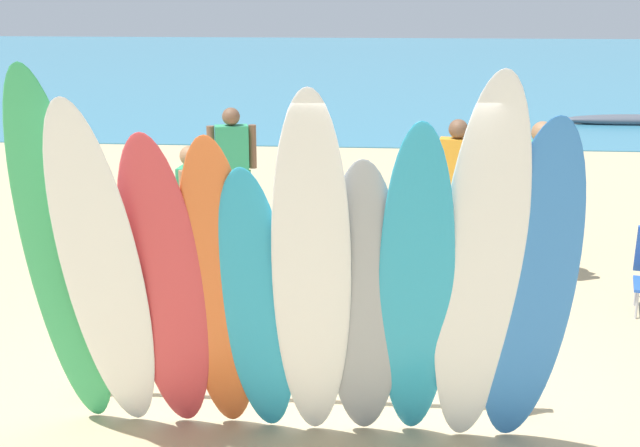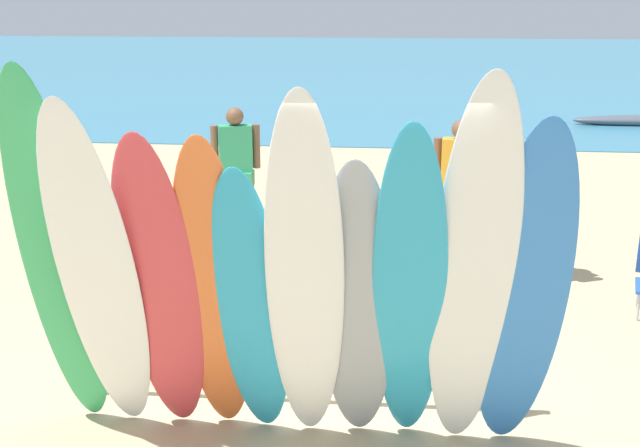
{
  "view_description": "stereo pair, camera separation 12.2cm",
  "coord_description": "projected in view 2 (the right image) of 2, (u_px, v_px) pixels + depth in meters",
  "views": [
    {
      "loc": [
        0.63,
        -5.76,
        3.1
      ],
      "look_at": [
        0.0,
        1.88,
        0.94
      ],
      "focal_mm": 46.71,
      "sensor_mm": 36.0,
      "label": 1
    },
    {
      "loc": [
        0.76,
        -5.75,
        3.1
      ],
      "look_at": [
        0.0,
        1.88,
        0.94
      ],
      "focal_mm": 46.71,
      "sensor_mm": 36.0,
      "label": 2
    }
  ],
  "objects": [
    {
      "name": "ground",
      "position": [
        370.0,
        125.0,
        19.83
      ],
      "size": [
        60.0,
        60.0,
        0.0
      ],
      "primitive_type": "plane",
      "color": "tan"
    },
    {
      "name": "ocean_water",
      "position": [
        386.0,
        64.0,
        36.05
      ],
      "size": [
        60.0,
        40.0,
        0.02
      ],
      "primitive_type": "cube",
      "color": "teal",
      "rests_on": "ground"
    },
    {
      "name": "surfboard_rack",
      "position": [
        295.0,
        346.0,
        6.28
      ],
      "size": [
        3.46,
        0.07,
        0.63
      ],
      "color": "brown",
      "rests_on": "ground"
    },
    {
      "name": "surfboard_green_0",
      "position": [
        58.0,
        261.0,
        5.54
      ],
      "size": [
        0.52,
        0.89,
        2.71
      ],
      "primitive_type": "ellipsoid",
      "rotation": [
        0.3,
        0.0,
        0.01
      ],
      "color": "#38B266",
      "rests_on": "ground"
    },
    {
      "name": "surfboard_white_1",
      "position": [
        99.0,
        280.0,
        5.44
      ],
      "size": [
        0.54,
        1.03,
        2.54
      ],
      "primitive_type": "ellipsoid",
      "rotation": [
        0.37,
        0.0,
        -0.0
      ],
      "color": "white",
      "rests_on": "ground"
    },
    {
      "name": "surfboard_red_2",
      "position": [
        160.0,
        292.0,
        5.54
      ],
      "size": [
        0.54,
        0.85,
        2.31
      ],
      "primitive_type": "ellipsoid",
      "rotation": [
        0.32,
        0.0,
        -0.0
      ],
      "color": "#D13D42",
      "rests_on": "ground"
    },
    {
      "name": "surfboard_orange_3",
      "position": [
        214.0,
        294.0,
        5.54
      ],
      "size": [
        0.54,
        0.85,
        2.3
      ],
      "primitive_type": "ellipsoid",
      "rotation": [
        0.32,
        0.0,
        0.04
      ],
      "color": "orange",
      "rests_on": "ground"
    },
    {
      "name": "surfboard_teal_4",
      "position": [
        251.0,
        309.0,
        5.54
      ],
      "size": [
        0.55,
        0.8,
        2.1
      ],
      "primitive_type": "ellipsoid",
      "rotation": [
        0.32,
        0.0,
        -0.09
      ],
      "color": "#289EC6",
      "rests_on": "ground"
    },
    {
      "name": "surfboard_white_5",
      "position": [
        305.0,
        282.0,
        5.3
      ],
      "size": [
        0.55,
        1.02,
        2.61
      ],
      "primitive_type": "ellipsoid",
      "rotation": [
        0.34,
        0.0,
        0.05
      ],
      "color": "white",
      "rests_on": "ground"
    },
    {
      "name": "surfboard_grey_6",
      "position": [
        357.0,
        308.0,
        5.46
      ],
      "size": [
        0.52,
        0.78,
        2.16
      ],
      "primitive_type": "ellipsoid",
      "rotation": [
        0.32,
        0.0,
        -0.01
      ],
      "color": "#999EA3",
      "rests_on": "ground"
    },
    {
      "name": "surfboard_teal_7",
      "position": [
        409.0,
        296.0,
        5.33
      ],
      "size": [
        0.51,
        0.99,
        2.42
      ],
      "primitive_type": "ellipsoid",
      "rotation": [
        0.36,
        0.0,
        -0.03
      ],
      "color": "#289EC6",
      "rests_on": "ground"
    },
    {
      "name": "surfboard_white_8",
      "position": [
        473.0,
        278.0,
        5.22
      ],
      "size": [
        0.6,
        0.95,
        2.7
      ],
      "primitive_type": "ellipsoid",
      "rotation": [
        0.31,
        0.0,
        0.07
      ],
      "color": "white",
      "rests_on": "ground"
    },
    {
      "name": "surfboard_blue_9",
      "position": [
        524.0,
        296.0,
        5.31
      ],
      "size": [
        0.65,
        0.84,
        2.43
      ],
      "primitive_type": "ellipsoid",
      "rotation": [
        0.3,
        0.0,
        0.09
      ],
      "color": "#337AD1",
      "rests_on": "ground"
    },
    {
      "name": "beachgoer_strolling",
      "position": [
        459.0,
        179.0,
        9.8
      ],
      "size": [
        0.62,
        0.27,
        1.65
      ],
      "rotation": [
        0.0,
        0.0,
        3.0
      ],
      "color": "brown",
      "rests_on": "ground"
    },
    {
      "name": "beachgoer_by_water",
      "position": [
        541.0,
        190.0,
        9.02
      ],
      "size": [
        0.49,
        0.51,
        1.75
      ],
      "rotation": [
        0.0,
        0.0,
        5.48
      ],
      "color": "#9E704C",
      "rests_on": "ground"
    },
    {
      "name": "beachgoer_midbeach",
      "position": [
        193.0,
        206.0,
        8.82
      ],
      "size": [
        0.4,
        0.58,
        1.54
      ],
      "rotation": [
        0.0,
        0.0,
        1.5
      ],
      "color": "#9E704C",
      "rests_on": "ground"
    },
    {
      "name": "beachgoer_photographing",
      "position": [
        236.0,
        162.0,
        10.71
      ],
      "size": [
        0.61,
        0.32,
        1.67
      ],
      "rotation": [
        0.0,
        0.0,
        3.4
      ],
      "color": "brown",
      "rests_on": "ground"
    }
  ]
}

